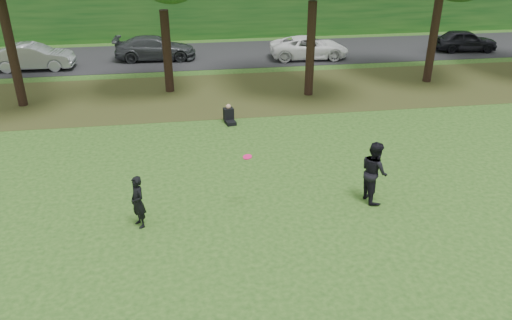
{
  "coord_description": "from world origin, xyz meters",
  "views": [
    {
      "loc": [
        -2.31,
        -11.38,
        8.27
      ],
      "look_at": [
        -0.19,
        2.58,
        1.3
      ],
      "focal_mm": 35.0,
      "sensor_mm": 36.0,
      "label": 1
    }
  ],
  "objects_px": {
    "player_left": "(138,202)",
    "player_right": "(374,172)",
    "frisbee": "(247,157)",
    "seated_person": "(229,116)"
  },
  "relations": [
    {
      "from": "player_left",
      "to": "frisbee",
      "type": "height_order",
      "value": "frisbee"
    },
    {
      "from": "player_right",
      "to": "frisbee",
      "type": "height_order",
      "value": "player_right"
    },
    {
      "from": "player_right",
      "to": "frisbee",
      "type": "xyz_separation_m",
      "value": [
        -4.02,
        0.03,
        0.79
      ]
    },
    {
      "from": "player_left",
      "to": "seated_person",
      "type": "xyz_separation_m",
      "value": [
        3.43,
        7.72,
        -0.49
      ]
    },
    {
      "from": "player_left",
      "to": "frisbee",
      "type": "distance_m",
      "value": 3.45
    },
    {
      "from": "player_right",
      "to": "frisbee",
      "type": "distance_m",
      "value": 4.09
    },
    {
      "from": "player_left",
      "to": "seated_person",
      "type": "relative_size",
      "value": 1.94
    },
    {
      "from": "player_left",
      "to": "player_right",
      "type": "xyz_separation_m",
      "value": [
        7.28,
        0.42,
        0.2
      ]
    },
    {
      "from": "frisbee",
      "to": "seated_person",
      "type": "distance_m",
      "value": 7.42
    },
    {
      "from": "frisbee",
      "to": "seated_person",
      "type": "relative_size",
      "value": 0.41
    }
  ]
}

